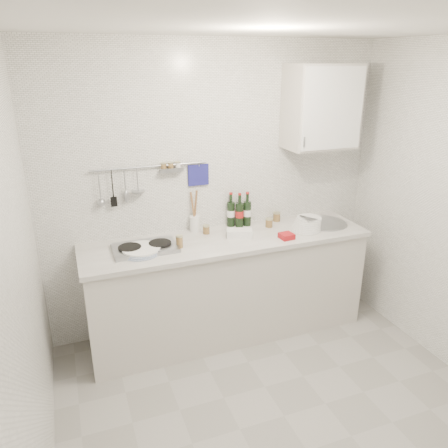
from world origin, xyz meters
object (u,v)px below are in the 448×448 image
(utensil_crock, at_px, (195,221))
(plate_stack_hob, at_px, (141,250))
(plate_stack_sink, at_px, (307,224))
(wine_bottles, at_px, (239,210))
(wall_cabinet, at_px, (322,107))

(utensil_crock, bearing_deg, plate_stack_hob, -150.57)
(plate_stack_sink, distance_m, utensil_crock, 0.99)
(wine_bottles, bearing_deg, wall_cabinet, -8.73)
(wall_cabinet, height_order, plate_stack_hob, wall_cabinet)
(plate_stack_hob, bearing_deg, wall_cabinet, 5.89)
(utensil_crock, bearing_deg, plate_stack_sink, -18.63)
(wall_cabinet, xyz_separation_m, plate_stack_sink, (-0.17, -0.19, -0.98))
(plate_stack_sink, height_order, wine_bottles, wine_bottles)
(plate_stack_sink, bearing_deg, utensil_crock, 161.37)
(plate_stack_sink, bearing_deg, wine_bottles, 151.03)
(plate_stack_hob, relative_size, utensil_crock, 0.86)
(wine_bottles, height_order, utensil_crock, utensil_crock)
(plate_stack_hob, xyz_separation_m, utensil_crock, (0.53, 0.30, 0.07))
(plate_stack_hob, distance_m, utensil_crock, 0.62)
(wall_cabinet, relative_size, plate_stack_hob, 2.20)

